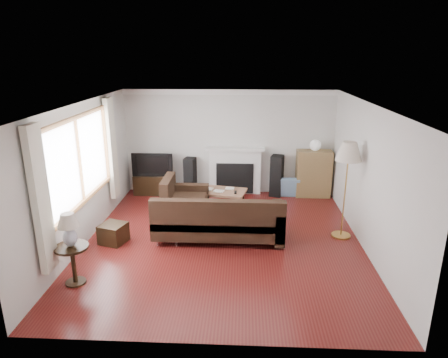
{
  "coord_description": "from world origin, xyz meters",
  "views": [
    {
      "loc": [
        0.35,
        -6.67,
        3.33
      ],
      "look_at": [
        0.0,
        0.3,
        1.1
      ],
      "focal_mm": 32.0,
      "sensor_mm": 36.0,
      "label": 1
    }
  ],
  "objects_px": {
    "coffee_table": "(219,199)",
    "sectional_sofa": "(219,218)",
    "side_table": "(74,265)",
    "floor_lamp": "(345,191)",
    "tv_stand": "(154,184)",
    "bookshelf": "(313,174)"
  },
  "relations": [
    {
      "from": "coffee_table",
      "to": "sectional_sofa",
      "type": "bearing_deg",
      "value": -74.88
    },
    {
      "from": "coffee_table",
      "to": "side_table",
      "type": "bearing_deg",
      "value": -110.86
    },
    {
      "from": "floor_lamp",
      "to": "side_table",
      "type": "height_order",
      "value": "floor_lamp"
    },
    {
      "from": "tv_stand",
      "to": "sectional_sofa",
      "type": "xyz_separation_m",
      "value": [
        1.73,
        -2.41,
        0.18
      ]
    },
    {
      "from": "tv_stand",
      "to": "bookshelf",
      "type": "height_order",
      "value": "bookshelf"
    },
    {
      "from": "tv_stand",
      "to": "coffee_table",
      "type": "height_order",
      "value": "tv_stand"
    },
    {
      "from": "floor_lamp",
      "to": "sectional_sofa",
      "type": "bearing_deg",
      "value": -174.87
    },
    {
      "from": "coffee_table",
      "to": "floor_lamp",
      "type": "bearing_deg",
      "value": -15.89
    },
    {
      "from": "coffee_table",
      "to": "side_table",
      "type": "height_order",
      "value": "side_table"
    },
    {
      "from": "bookshelf",
      "to": "sectional_sofa",
      "type": "relative_size",
      "value": 0.44
    },
    {
      "from": "tv_stand",
      "to": "sectional_sofa",
      "type": "relative_size",
      "value": 0.37
    },
    {
      "from": "tv_stand",
      "to": "coffee_table",
      "type": "bearing_deg",
      "value": -29.89
    },
    {
      "from": "bookshelf",
      "to": "side_table",
      "type": "bearing_deg",
      "value": -135.85
    },
    {
      "from": "sectional_sofa",
      "to": "side_table",
      "type": "bearing_deg",
      "value": -141.88
    },
    {
      "from": "floor_lamp",
      "to": "tv_stand",
      "type": "bearing_deg",
      "value": 151.36
    },
    {
      "from": "coffee_table",
      "to": "floor_lamp",
      "type": "relative_size",
      "value": 0.63
    },
    {
      "from": "tv_stand",
      "to": "side_table",
      "type": "xyz_separation_m",
      "value": [
        -0.33,
        -4.03,
        0.07
      ]
    },
    {
      "from": "tv_stand",
      "to": "side_table",
      "type": "relative_size",
      "value": 1.55
    },
    {
      "from": "sectional_sofa",
      "to": "coffee_table",
      "type": "height_order",
      "value": "sectional_sofa"
    },
    {
      "from": "floor_lamp",
      "to": "side_table",
      "type": "bearing_deg",
      "value": -157.31
    },
    {
      "from": "floor_lamp",
      "to": "side_table",
      "type": "relative_size",
      "value": 2.95
    },
    {
      "from": "sectional_sofa",
      "to": "side_table",
      "type": "height_order",
      "value": "sectional_sofa"
    }
  ]
}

